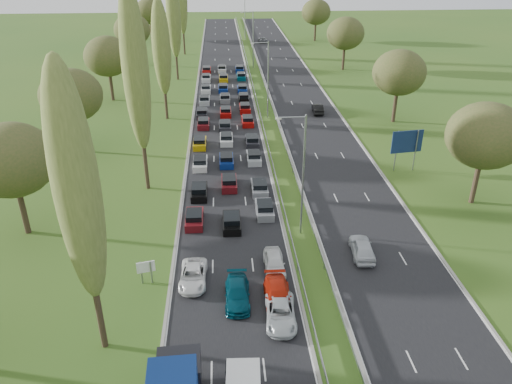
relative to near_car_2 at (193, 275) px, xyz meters
name	(u,v)px	position (x,y,z in m)	size (l,w,h in m)	color
ground	(266,114)	(10.08, 44.10, -0.68)	(260.00, 260.00, 0.00)	#30591B
near_carriageway	(225,111)	(3.33, 46.60, -0.68)	(10.50, 215.00, 0.04)	black
far_carriageway	(305,109)	(16.83, 46.60, -0.68)	(10.50, 215.00, 0.04)	black
central_reservation	(265,107)	(10.08, 46.60, -0.13)	(2.36, 215.00, 0.32)	gray
lamp_columns	(268,81)	(10.08, 42.10, 5.32)	(0.18, 140.18, 12.00)	gray
poplar_row	(152,54)	(-5.92, 32.27, 11.71)	(2.80, 127.80, 22.44)	#2D2116
woodland_left	(64,103)	(-16.42, 26.73, 7.01)	(8.00, 166.00, 11.10)	#2D2116
woodland_right	(419,87)	(29.58, 30.77, 7.01)	(8.00, 153.00, 11.10)	#2D2116
traffic_queue_fill	(225,118)	(3.31, 41.52, -0.24)	(9.09, 69.46, 0.80)	#590F14
near_car_2	(193,275)	(0.00, 0.00, 0.00)	(2.17, 4.71, 1.31)	silver
near_car_7	(237,293)	(3.57, -2.66, 0.04)	(1.95, 4.80, 1.39)	#043847
near_car_10	(281,313)	(6.70, -5.18, 0.02)	(2.23, 4.83, 1.34)	#AEB5B8
near_car_11	(278,296)	(6.70, -3.19, 0.08)	(2.05, 5.04, 1.46)	#AF1E0A
near_car_12	(274,263)	(6.89, 1.25, 0.08)	(1.73, 4.30, 1.46)	silver
far_car_0	(362,248)	(15.01, 2.88, 0.14)	(1.87, 4.65, 1.58)	silver
far_car_1	(318,109)	(18.52, 44.20, 0.08)	(1.57, 4.49, 1.48)	black
far_car_2	(263,39)	(14.86, 108.29, 0.00)	(2.17, 4.71, 1.31)	gray
info_sign	(146,269)	(-3.82, 0.17, 0.70)	(1.49, 0.43, 2.10)	gray
direction_sign	(407,143)	(24.98, 20.83, 2.89)	(3.97, 0.68, 5.20)	gray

